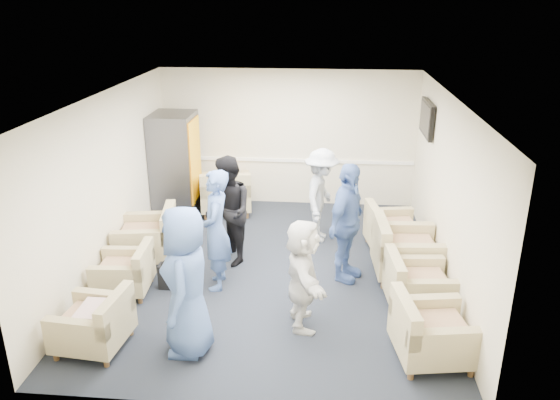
# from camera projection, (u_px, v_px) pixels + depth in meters

# --- Properties ---
(floor) EXTENTS (6.00, 6.00, 0.00)m
(floor) POSITION_uv_depth(u_px,v_px,m) (273.00, 271.00, 8.46)
(floor) COLOR black
(floor) RESTS_ON ground
(ceiling) EXTENTS (6.00, 6.00, 0.00)m
(ceiling) POSITION_uv_depth(u_px,v_px,m) (272.00, 96.00, 7.51)
(ceiling) COLOR silver
(ceiling) RESTS_ON back_wall
(back_wall) EXTENTS (5.00, 0.02, 2.70)m
(back_wall) POSITION_uv_depth(u_px,v_px,m) (288.00, 138.00, 10.78)
(back_wall) COLOR beige
(back_wall) RESTS_ON floor
(front_wall) EXTENTS (5.00, 0.02, 2.70)m
(front_wall) POSITION_uv_depth(u_px,v_px,m) (241.00, 294.00, 5.19)
(front_wall) COLOR beige
(front_wall) RESTS_ON floor
(left_wall) EXTENTS (0.02, 6.00, 2.70)m
(left_wall) POSITION_uv_depth(u_px,v_px,m) (108.00, 184.00, 8.19)
(left_wall) COLOR beige
(left_wall) RESTS_ON floor
(right_wall) EXTENTS (0.02, 6.00, 2.70)m
(right_wall) POSITION_uv_depth(u_px,v_px,m) (447.00, 194.00, 7.78)
(right_wall) COLOR beige
(right_wall) RESTS_ON floor
(chair_rail) EXTENTS (4.98, 0.04, 0.06)m
(chair_rail) POSITION_uv_depth(u_px,v_px,m) (288.00, 160.00, 10.92)
(chair_rail) COLOR white
(chair_rail) RESTS_ON back_wall
(tv) EXTENTS (0.10, 1.00, 0.58)m
(tv) POSITION_uv_depth(u_px,v_px,m) (427.00, 119.00, 9.21)
(tv) COLOR black
(tv) RESTS_ON right_wall
(armchair_left_near) EXTENTS (0.86, 0.86, 0.63)m
(armchair_left_near) POSITION_uv_depth(u_px,v_px,m) (96.00, 325.00, 6.52)
(armchair_left_near) COLOR tan
(armchair_left_near) RESTS_ON floor
(armchair_left_mid) EXTENTS (0.80, 0.80, 0.60)m
(armchair_left_mid) POSITION_uv_depth(u_px,v_px,m) (127.00, 273.00, 7.77)
(armchair_left_mid) COLOR tan
(armchair_left_mid) RESTS_ON floor
(armchair_left_far) EXTENTS (1.05, 1.05, 0.73)m
(armchair_left_far) POSITION_uv_depth(u_px,v_px,m) (150.00, 239.00, 8.70)
(armchair_left_far) COLOR tan
(armchair_left_far) RESTS_ON floor
(armchair_right_near) EXTENTS (0.97, 0.97, 0.68)m
(armchair_right_near) POSITION_uv_depth(u_px,v_px,m) (428.00, 334.00, 6.31)
(armchair_right_near) COLOR tan
(armchair_right_near) RESTS_ON floor
(armchair_right_midnear) EXTENTS (0.91, 0.91, 0.66)m
(armchair_right_midnear) POSITION_uv_depth(u_px,v_px,m) (415.00, 287.00, 7.34)
(armchair_right_midnear) COLOR tan
(armchair_right_midnear) RESTS_ON floor
(armchair_right_midfar) EXTENTS (1.01, 1.01, 0.76)m
(armchair_right_midfar) POSITION_uv_depth(u_px,v_px,m) (402.00, 253.00, 8.19)
(armchair_right_midfar) COLOR tan
(armchair_right_midfar) RESTS_ON floor
(armchair_right_far) EXTENTS (0.96, 0.96, 0.66)m
(armchair_right_far) POSITION_uv_depth(u_px,v_px,m) (390.00, 231.00, 9.04)
(armchair_right_far) COLOR tan
(armchair_right_far) RESTS_ON floor
(armchair_corner) EXTENTS (1.10, 1.10, 0.76)m
(armchair_corner) POSITION_uv_depth(u_px,v_px,m) (226.00, 194.00, 10.58)
(armchair_corner) COLOR tan
(armchair_corner) RESTS_ON floor
(vending_machine) EXTENTS (0.79, 0.93, 1.96)m
(vending_machine) POSITION_uv_depth(u_px,v_px,m) (176.00, 164.00, 10.38)
(vending_machine) COLOR #53535B
(vending_machine) RESTS_ON floor
(backpack) EXTENTS (0.26, 0.19, 0.44)m
(backpack) POSITION_uv_depth(u_px,v_px,m) (168.00, 273.00, 7.90)
(backpack) COLOR black
(backpack) RESTS_ON floor
(pillow) EXTENTS (0.35, 0.47, 0.14)m
(pillow) POSITION_uv_depth(u_px,v_px,m) (94.00, 313.00, 6.46)
(pillow) COLOR beige
(pillow) RESTS_ON armchair_left_near
(person_front_left) EXTENTS (0.65, 0.94, 1.83)m
(person_front_left) POSITION_uv_depth(u_px,v_px,m) (186.00, 282.00, 6.28)
(person_front_left) COLOR #4564A7
(person_front_left) RESTS_ON floor
(person_mid_left) EXTENTS (0.49, 0.69, 1.77)m
(person_mid_left) POSITION_uv_depth(u_px,v_px,m) (216.00, 230.00, 7.73)
(person_mid_left) COLOR #4564A7
(person_mid_left) RESTS_ON floor
(person_back_left) EXTENTS (0.99, 1.06, 1.73)m
(person_back_left) POSITION_uv_depth(u_px,v_px,m) (228.00, 211.00, 8.46)
(person_back_left) COLOR black
(person_back_left) RESTS_ON floor
(person_back_right) EXTENTS (0.78, 1.14, 1.62)m
(person_back_right) POSITION_uv_depth(u_px,v_px,m) (321.00, 195.00, 9.28)
(person_back_right) COLOR white
(person_back_right) RESTS_ON floor
(person_mid_right) EXTENTS (0.83, 1.14, 1.80)m
(person_mid_right) POSITION_uv_depth(u_px,v_px,m) (347.00, 223.00, 7.93)
(person_mid_right) COLOR #4564A7
(person_mid_right) RESTS_ON floor
(person_front_right) EXTENTS (0.63, 1.41, 1.47)m
(person_front_right) POSITION_uv_depth(u_px,v_px,m) (303.00, 274.00, 6.83)
(person_front_right) COLOR silver
(person_front_right) RESTS_ON floor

